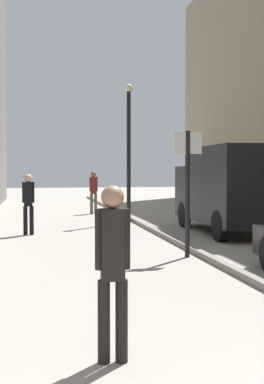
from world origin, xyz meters
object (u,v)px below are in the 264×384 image
at_px(pedestrian_far_crossing, 28,200).
at_px(street_sign_post, 188,182).
at_px(pedestrian_mid_block, 94,189).
at_px(delivery_van, 230,187).
at_px(lamp_post, 129,143).
at_px(pedestrian_main_foreground, 113,261).

xyz_separation_m(pedestrian_far_crossing, street_sign_post, (3.27, -4.31, 0.57)).
xyz_separation_m(pedestrian_mid_block, delivery_van, (3.09, -7.21, 0.29)).
bearing_deg(delivery_van, pedestrian_mid_block, 114.33).
bearing_deg(street_sign_post, lamp_post, -92.05).
height_order(delivery_van, street_sign_post, street_sign_post).
distance_m(pedestrian_main_foreground, delivery_van, 10.21).
height_order(pedestrian_main_foreground, lamp_post, lamp_post).
bearing_deg(street_sign_post, pedestrian_mid_block, -87.52).
height_order(delivery_van, lamp_post, lamp_post).
bearing_deg(lamp_post, pedestrian_far_crossing, -139.28).
height_order(pedestrian_far_crossing, street_sign_post, street_sign_post).
bearing_deg(pedestrian_far_crossing, pedestrian_mid_block, -107.39).
bearing_deg(pedestrian_far_crossing, street_sign_post, 131.13).
distance_m(pedestrian_mid_block, pedestrian_far_crossing, 7.03).
xyz_separation_m(delivery_van, street_sign_post, (-2.38, -3.64, 0.24)).
xyz_separation_m(pedestrian_far_crossing, delivery_van, (5.65, -0.67, 0.33)).
bearing_deg(pedestrian_far_crossing, lamp_post, -135.31).
xyz_separation_m(pedestrian_mid_block, lamp_post, (0.81, -3.64, 1.71)).
distance_m(pedestrian_main_foreground, lamp_post, 12.96).
height_order(pedestrian_mid_block, pedestrian_far_crossing, pedestrian_mid_block).
relative_size(street_sign_post, lamp_post, 0.55).
relative_size(pedestrian_main_foreground, pedestrian_mid_block, 0.94).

